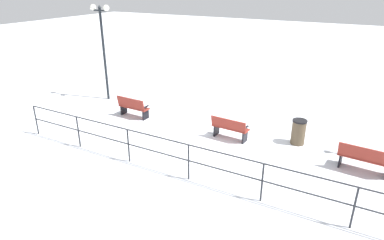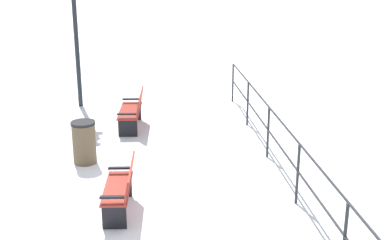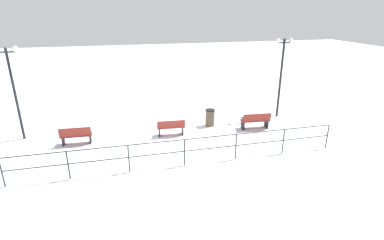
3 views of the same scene
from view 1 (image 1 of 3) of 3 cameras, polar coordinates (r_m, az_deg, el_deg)
ground_plane at (r=12.52m, az=6.31°, el=-3.28°), size 80.00×80.00×0.00m
bench_nearest at (r=11.46m, az=27.19°, el=-5.81°), size 0.68×1.55×0.91m
bench_second at (r=12.35m, az=6.42°, el=-1.33°), size 0.58×1.39×0.87m
bench_third at (r=14.51m, az=-9.99°, el=2.22°), size 0.54×1.43×0.90m
lamppost_middle at (r=16.50m, az=-14.98°, el=13.83°), size 0.27×1.05×4.44m
waterfront_railing at (r=9.70m, az=-0.59°, el=-6.10°), size 0.05×13.24×1.15m
trash_bin at (r=12.53m, az=17.60°, el=-1.93°), size 0.51×0.51×0.91m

